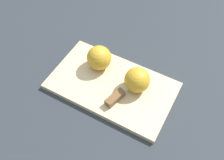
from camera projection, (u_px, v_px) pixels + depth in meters
The scene contains 5 objects.
ground_plane at pixel (112, 87), 0.75m from camera, with size 4.00×4.00×0.00m, color #282D33.
cutting_board at pixel (112, 86), 0.74m from camera, with size 0.38×0.26×0.02m.
apple_half_left at pixel (99, 58), 0.75m from camera, with size 0.07×0.07×0.07m.
apple_half_right at pixel (137, 80), 0.70m from camera, with size 0.07×0.07×0.07m.
knife at pixel (118, 96), 0.70m from camera, with size 0.03×0.15×0.02m.
Camera 1 is at (0.27, -0.33, 0.62)m, focal length 42.00 mm.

